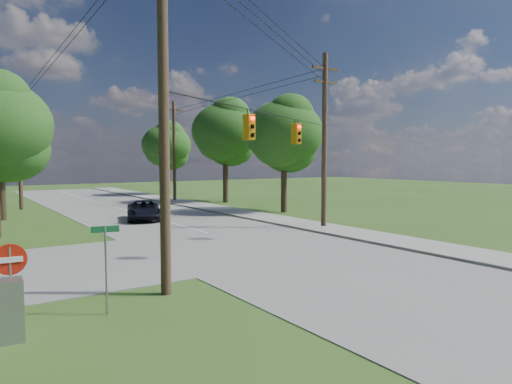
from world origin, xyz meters
TOP-DOWN VIEW (x-y plane):
  - ground at (0.00, 0.00)m, footprint 140.00×140.00m
  - main_road at (2.00, 5.00)m, footprint 10.00×100.00m
  - sidewalk_east at (8.70, 5.00)m, footprint 2.60×100.00m
  - pole_sw at (-4.60, 0.40)m, footprint 2.00×0.32m
  - pole_ne at (8.90, 8.00)m, footprint 2.00×0.32m
  - pole_north_e at (8.90, 30.00)m, footprint 2.00×0.32m
  - pole_north_w at (-5.00, 30.00)m, footprint 2.00×0.32m
  - power_lines at (1.50, 11.54)m, footprint 13.93×29.62m
  - traffic_signals at (2.55, 4.43)m, footprint 4.91×3.27m
  - tree_e_near at (12.00, 16.00)m, footprint 6.20×6.20m
  - tree_e_mid at (12.50, 26.00)m, footprint 6.60×6.60m
  - tree_e_far at (11.50, 38.00)m, footprint 5.80×5.80m
  - car_main_north at (1.01, 17.44)m, footprint 3.58×5.21m
  - control_cabinet at (-9.11, -1.05)m, footprint 0.82×0.61m
  - do_not_enter_sign at (-8.94, -0.84)m, footprint 0.74×0.13m
  - street_name_sign at (-6.65, -0.44)m, footprint 0.71×0.18m

SIDE VIEW (x-z plane):
  - ground at x=0.00m, z-range 0.00..0.00m
  - main_road at x=2.00m, z-range 0.00..0.03m
  - sidewalk_east at x=8.70m, z-range 0.00..0.12m
  - car_main_north at x=1.01m, z-range 0.03..1.35m
  - control_cabinet at x=-9.11m, z-range 0.00..1.43m
  - street_name_sign at x=-6.65m, z-range 0.35..2.75m
  - do_not_enter_sign at x=-8.94m, z-range 0.52..2.73m
  - pole_north_e at x=8.90m, z-range 0.13..10.13m
  - pole_north_w at x=-5.00m, z-range 0.13..10.13m
  - pole_ne at x=8.90m, z-range 0.22..10.72m
  - traffic_signals at x=2.55m, z-range 4.97..6.02m
  - tree_e_far at x=11.50m, z-range 1.76..10.08m
  - pole_sw at x=-4.60m, z-range 0.23..12.23m
  - tree_e_near at x=12.00m, z-range 1.85..10.66m
  - tree_e_mid at x=12.50m, z-range 2.09..11.73m
  - power_lines at x=1.50m, z-range 6.69..11.62m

